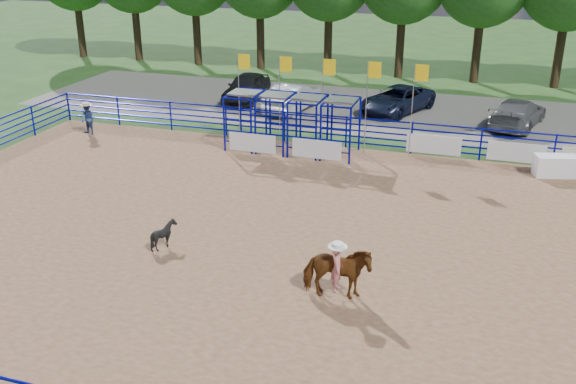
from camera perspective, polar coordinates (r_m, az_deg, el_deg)
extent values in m
plane|color=#305622|center=(21.14, -0.94, -4.23)|extent=(120.00, 120.00, 0.00)
cube|color=#926949|center=(21.14, -0.94, -4.21)|extent=(30.00, 20.00, 0.02)
cube|color=slate|center=(36.67, 7.61, 7.25)|extent=(40.00, 10.00, 0.01)
cube|color=white|center=(28.49, 22.65, 2.17)|extent=(1.78, 1.18, 0.87)
imported|color=brown|center=(17.59, 4.36, -7.15)|extent=(2.01, 1.14, 1.60)
imported|color=red|center=(17.21, 4.44, -4.81)|extent=(0.39, 0.54, 1.36)
cylinder|color=white|center=(16.90, 4.51, -2.68)|extent=(0.54, 0.54, 0.12)
imported|color=black|center=(20.76, -10.97, -3.74)|extent=(1.04, 0.99, 0.91)
imported|color=navy|center=(33.17, -17.38, 6.19)|extent=(0.86, 0.74, 1.52)
cylinder|color=tan|center=(32.98, -17.53, 7.45)|extent=(0.56, 0.56, 0.11)
imported|color=black|center=(38.33, -3.70, 9.29)|extent=(2.00, 4.70, 1.58)
imported|color=#9A9CA2|center=(36.03, 0.40, 8.43)|extent=(2.22, 4.79, 1.52)
imported|color=black|center=(36.26, 9.69, 8.11)|extent=(4.13, 5.54, 1.40)
imported|color=#5C5C5E|center=(34.98, 19.72, 6.62)|extent=(3.25, 5.32, 1.44)
cube|color=white|center=(28.91, -3.20, 4.39)|extent=(2.20, 0.04, 0.85)
cube|color=white|center=(28.03, 2.56, 3.82)|extent=(2.20, 0.04, 0.85)
cube|color=white|center=(29.33, 12.82, 4.12)|extent=(2.40, 0.04, 0.85)
cube|color=white|center=(29.29, 19.63, 3.33)|extent=(2.40, 0.04, 0.85)
cylinder|color=#3F2B19|center=(54.24, -17.99, 13.88)|extent=(0.56, 0.56, 4.80)
cylinder|color=#3F2B19|center=(51.54, -13.30, 13.96)|extent=(0.56, 0.56, 4.80)
cylinder|color=#3F2B19|center=(49.20, -8.11, 13.94)|extent=(0.56, 0.56, 4.80)
cylinder|color=#3F2B19|center=(47.28, -2.47, 13.79)|extent=(0.56, 0.56, 4.80)
cylinder|color=#3F2B19|center=(45.82, 3.59, 13.49)|extent=(0.56, 0.56, 4.80)
cylinder|color=#3F2B19|center=(44.87, 9.95, 13.02)|extent=(0.56, 0.56, 4.80)
cylinder|color=#3F2B19|center=(44.48, 16.47, 12.38)|extent=(0.56, 0.56, 4.80)
cylinder|color=#3F2B19|center=(44.64, 22.99, 11.57)|extent=(0.56, 0.56, 4.80)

